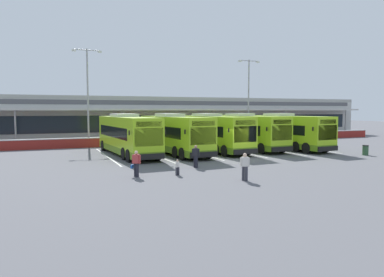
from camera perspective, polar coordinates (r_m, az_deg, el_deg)
ground_plane at (r=31.09m, az=8.14°, el=-3.15°), size 200.00×200.00×0.00m
terminal_building at (r=55.68m, az=-6.12°, el=3.34°), size 70.00×13.00×6.00m
red_barrier_wall at (r=44.05m, az=-1.52°, el=-0.14°), size 60.00×0.40×1.10m
coach_bus_leftmost at (r=33.56m, az=-10.19°, el=0.45°), size 3.52×12.28×3.78m
coach_bus_left_centre at (r=34.29m, az=-2.90°, el=0.60°), size 3.52×12.28×3.78m
coach_bus_centre at (r=36.50m, az=3.06°, el=0.84°), size 3.52×12.28×3.78m
coach_bus_right_centre at (r=38.84m, az=8.29°, el=1.02°), size 3.52×12.28×3.78m
coach_bus_rightmost at (r=40.03m, az=14.33°, el=1.03°), size 3.52×12.28×3.78m
bay_stripe_far_west at (r=33.16m, az=-13.27°, el=-2.74°), size 0.14×13.00×0.01m
bay_stripe_west at (r=34.08m, az=-6.28°, el=-2.45°), size 0.14×13.00×0.01m
bay_stripe_mid_west at (r=35.47m, az=0.25°, el=-2.15°), size 0.14×13.00×0.01m
bay_stripe_centre at (r=37.29m, az=6.21°, el=-1.85°), size 0.14×13.00×0.01m
bay_stripe_mid_east at (r=39.47m, az=11.56°, el=-1.57°), size 0.14×13.00×0.01m
bay_stripe_east at (r=41.97m, az=16.32°, el=-1.30°), size 0.14×13.00×0.01m
pedestrian_with_handbag at (r=22.55m, az=-8.81°, el=-3.84°), size 0.60×0.54×1.62m
pedestrian_in_dark_coat at (r=21.29m, az=8.34°, el=-4.29°), size 0.53×0.39×1.62m
pedestrian_child at (r=22.88m, az=-2.31°, el=-4.47°), size 0.30×0.24×1.00m
pedestrian_near_bin at (r=25.80m, az=0.60°, el=-2.71°), size 0.49×0.42×1.62m
lamp_post_west at (r=42.90m, az=-16.13°, el=7.23°), size 3.24×0.28×11.00m
lamp_post_centre at (r=50.68m, az=8.92°, el=6.90°), size 3.24×0.28×11.00m
litter_bin at (r=36.60m, az=25.68°, el=-1.66°), size 0.54×0.54×0.93m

